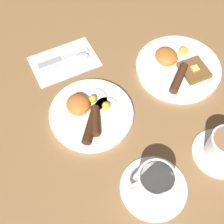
{
  "coord_description": "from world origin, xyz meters",
  "views": [
    {
      "loc": [
        0.44,
        -0.1,
        0.75
      ],
      "look_at": [
        0.02,
        0.05,
        0.03
      ],
      "focal_mm": 50.0,
      "sensor_mm": 36.0,
      "label": 1
    }
  ],
  "objects_px": {
    "knife": "(60,59)",
    "spoon": "(77,58)",
    "breakfast_plate_far": "(178,67)",
    "breakfast_plate_near": "(90,113)",
    "teacup_far": "(224,147)",
    "teacup_near": "(155,184)"
  },
  "relations": [
    {
      "from": "teacup_near",
      "to": "knife",
      "type": "height_order",
      "value": "teacup_near"
    },
    {
      "from": "breakfast_plate_far",
      "to": "spoon",
      "type": "xyz_separation_m",
      "value": [
        -0.14,
        -0.28,
        -0.0
      ]
    },
    {
      "from": "spoon",
      "to": "breakfast_plate_near",
      "type": "bearing_deg",
      "value": -102.34
    },
    {
      "from": "breakfast_plate_near",
      "to": "spoon",
      "type": "relative_size",
      "value": 1.49
    },
    {
      "from": "breakfast_plate_near",
      "to": "teacup_near",
      "type": "height_order",
      "value": "teacup_near"
    },
    {
      "from": "breakfast_plate_near",
      "to": "knife",
      "type": "height_order",
      "value": "breakfast_plate_near"
    },
    {
      "from": "breakfast_plate_near",
      "to": "breakfast_plate_far",
      "type": "xyz_separation_m",
      "value": [
        -0.07,
        0.3,
        -0.0
      ]
    },
    {
      "from": "teacup_far",
      "to": "teacup_near",
      "type": "bearing_deg",
      "value": -82.7
    },
    {
      "from": "spoon",
      "to": "knife",
      "type": "bearing_deg",
      "value": 152.46
    },
    {
      "from": "knife",
      "to": "breakfast_plate_near",
      "type": "bearing_deg",
      "value": -89.69
    },
    {
      "from": "breakfast_plate_near",
      "to": "spoon",
      "type": "distance_m",
      "value": 0.21
    },
    {
      "from": "teacup_near",
      "to": "knife",
      "type": "xyz_separation_m",
      "value": [
        -0.48,
        -0.1,
        -0.03
      ]
    },
    {
      "from": "teacup_near",
      "to": "spoon",
      "type": "relative_size",
      "value": 1.05
    },
    {
      "from": "breakfast_plate_far",
      "to": "teacup_near",
      "type": "distance_m",
      "value": 0.39
    },
    {
      "from": "breakfast_plate_far",
      "to": "spoon",
      "type": "bearing_deg",
      "value": -116.79
    },
    {
      "from": "breakfast_plate_far",
      "to": "spoon",
      "type": "relative_size",
      "value": 1.65
    },
    {
      "from": "knife",
      "to": "spoon",
      "type": "bearing_deg",
      "value": -27.55
    },
    {
      "from": "breakfast_plate_far",
      "to": "teacup_near",
      "type": "bearing_deg",
      "value": -35.13
    },
    {
      "from": "breakfast_plate_near",
      "to": "teacup_far",
      "type": "distance_m",
      "value": 0.36
    },
    {
      "from": "knife",
      "to": "teacup_far",
      "type": "bearing_deg",
      "value": -62.21
    },
    {
      "from": "breakfast_plate_near",
      "to": "spoon",
      "type": "xyz_separation_m",
      "value": [
        -0.21,
        0.02,
        -0.0
      ]
    },
    {
      "from": "spoon",
      "to": "teacup_near",
      "type": "bearing_deg",
      "value": -89.3
    }
  ]
}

